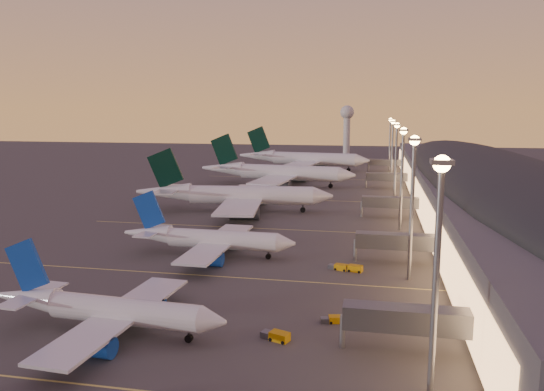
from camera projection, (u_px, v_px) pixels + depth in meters
The scene contains 14 objects.
ground at pixel (217, 268), 102.35m from camera, with size 700.00×700.00×0.00m, color #3F3C3A.
airliner_narrow_south at pixel (106, 310), 72.41m from camera, with size 35.22×31.50×12.58m.
airliner_narrow_north at pixel (208, 239), 110.63m from camera, with size 37.43×33.34×13.41m.
airliner_wide_near at pixel (234, 195), 157.82m from camera, with size 59.24×54.36×18.95m.
airliner_wide_mid at pixel (276, 172), 210.92m from camera, with size 63.90×58.61×20.44m.
airliner_wide_far at pixel (303, 159), 265.25m from camera, with size 67.37×61.91×21.56m.
terminal_building at pixel (485, 181), 159.29m from camera, with size 56.35×255.00×17.46m.
light_masts at pixel (399, 153), 155.56m from camera, with size 2.20×217.20×25.90m.
radar_tower at pixel (347, 122), 348.60m from camera, with size 9.00×9.00×32.50m.
lane_markings at pixel (261, 224), 141.07m from camera, with size 90.00×180.36×0.00m.
baggage_tug_a at pixel (276, 336), 70.47m from camera, with size 4.21×2.84×1.17m.
baggage_tug_b at pixel (333, 319), 76.19m from camera, with size 3.47×1.92×0.98m.
baggage_tug_c at pixel (339, 267), 101.21m from camera, with size 3.96×2.51×1.10m.
baggage_tug_d at pixel (353, 268), 100.25m from camera, with size 4.27×2.53×1.19m.
Camera 1 is at (29.54, -94.79, 30.44)m, focal length 35.00 mm.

